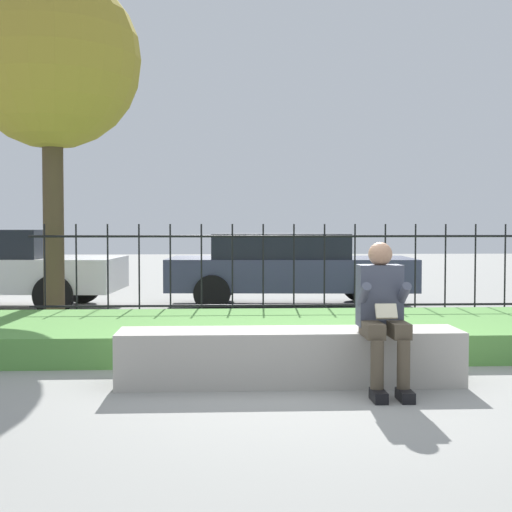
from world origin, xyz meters
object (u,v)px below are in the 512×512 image
(person_seated_reader, at_px, (382,309))
(tree_behind_fence, at_px, (52,62))
(stone_bench, at_px, (290,360))
(car_parked_center, at_px, (288,267))

(person_seated_reader, height_order, tree_behind_fence, tree_behind_fence)
(stone_bench, relative_size, tree_behind_fence, 0.60)
(stone_bench, bearing_deg, person_seated_reader, -22.92)
(stone_bench, xyz_separation_m, person_seated_reader, (0.77, -0.33, 0.49))
(stone_bench, xyz_separation_m, tree_behind_fence, (-3.08, 4.22, 3.61))
(person_seated_reader, bearing_deg, tree_behind_fence, 130.29)
(car_parked_center, relative_size, tree_behind_fence, 0.85)
(stone_bench, bearing_deg, tree_behind_fence, 126.14)
(car_parked_center, bearing_deg, person_seated_reader, -84.79)
(stone_bench, bearing_deg, car_parked_center, 84.79)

